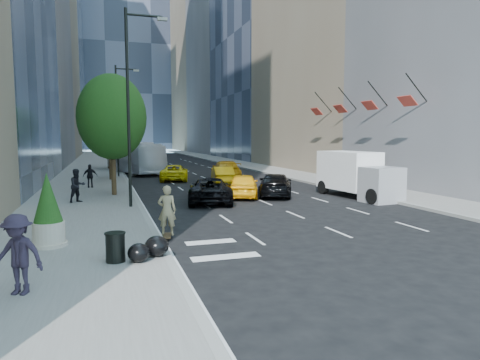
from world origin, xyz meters
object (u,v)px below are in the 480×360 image
object	(u,v)px
box_truck	(357,174)
black_sedan_lincoln	(210,190)
skateboarder	(167,214)
black_sedan_mercedes	(275,185)
city_bus	(135,158)
trash_can	(115,248)
planter_shrub	(48,211)

from	to	relation	value
box_truck	black_sedan_lincoln	bearing A→B (deg)	169.20
skateboarder	black_sedan_mercedes	world-z (taller)	skateboarder
city_bus	trash_can	world-z (taller)	city_bus
skateboarder	planter_shrub	size ratio (longest dim) A/B	0.76
black_sedan_mercedes	box_truck	size ratio (longest dim) A/B	0.81
box_truck	trash_can	size ratio (longest dim) A/B	7.39
box_truck	trash_can	distance (m)	17.95
black_sedan_lincoln	city_bus	world-z (taller)	city_bus
black_sedan_lincoln	box_truck	xyz separation A→B (m)	(9.17, -0.73, 0.72)
skateboarder	black_sedan_mercedes	distance (m)	12.40
city_bus	planter_shrub	world-z (taller)	city_bus
city_bus	box_truck	xyz separation A→B (m)	(11.88, -22.31, -0.16)
skateboarder	trash_can	size ratio (longest dim) A/B	2.26
planter_shrub	city_bus	bearing A→B (deg)	80.78
trash_can	planter_shrub	distance (m)	3.35
city_bus	planter_shrub	size ratio (longest dim) A/B	4.68
black_sedan_mercedes	city_bus	distance (m)	21.55
black_sedan_lincoln	city_bus	distance (m)	21.76
box_truck	trash_can	xyz separation A→B (m)	(-14.70, -10.27, -0.87)
black_sedan_mercedes	planter_shrub	xyz separation A→B (m)	(-12.16, -9.78, 0.60)
black_sedan_lincoln	black_sedan_mercedes	world-z (taller)	black_sedan_lincoln
black_sedan_lincoln	planter_shrub	size ratio (longest dim) A/B	2.11
skateboarder	black_sedan_lincoln	xyz separation A→B (m)	(3.60, 8.00, -0.21)
city_bus	planter_shrub	distance (m)	30.44
box_truck	city_bus	bearing A→B (deg)	111.80
skateboarder	box_truck	xyz separation A→B (m)	(12.77, 7.27, 0.50)
skateboarder	trash_can	bearing A→B (deg)	69.40
skateboarder	trash_can	xyz separation A→B (m)	(-1.93, -3.00, -0.37)
black_sedan_mercedes	city_bus	xyz separation A→B (m)	(-7.28, 20.26, 0.88)
box_truck	planter_shrub	bearing A→B (deg)	-161.45
black_sedan_lincoln	planter_shrub	world-z (taller)	planter_shrub
trash_can	box_truck	bearing A→B (deg)	34.93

